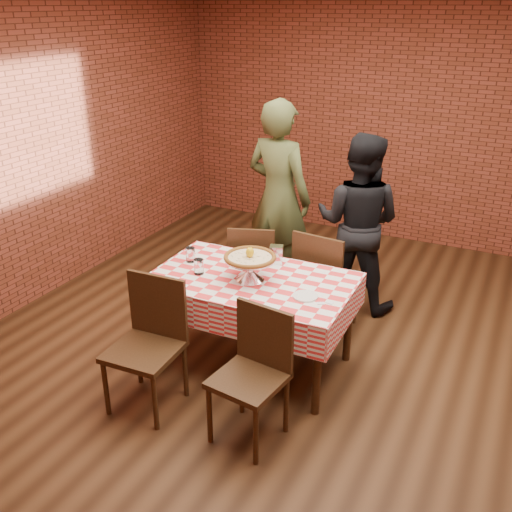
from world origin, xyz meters
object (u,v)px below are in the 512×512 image
object	(u,v)px
pizza_stand	(250,269)
water_glass_left	(199,267)
chair_near_right	(248,380)
table	(252,322)
condiment_caddy	(276,254)
pizza	(250,258)
chair_far_right	(327,279)
chair_near_left	(144,349)
diner_black	(358,223)
diner_olive	(279,198)
water_glass_right	(190,255)
chair_far_left	(254,267)

from	to	relation	value
pizza_stand	water_glass_left	bearing A→B (deg)	-167.98
chair_near_right	table	bearing A→B (deg)	122.51
water_glass_left	condiment_caddy	xyz separation A→B (m)	(0.45, 0.44, 0.01)
pizza	chair_far_right	bearing A→B (deg)	68.45
table	water_glass_left	bearing A→B (deg)	-164.74
pizza	water_glass_left	world-z (taller)	pizza
condiment_caddy	chair_near_right	size ratio (longest dim) A/B	0.16
condiment_caddy	chair_near_left	distance (m)	1.28
water_glass_left	diner_black	size ratio (longest dim) A/B	0.07
chair_near_left	diner_olive	bearing A→B (deg)	86.10
pizza	water_glass_left	bearing A→B (deg)	-167.98
water_glass_left	water_glass_right	distance (m)	0.24
table	condiment_caddy	size ratio (longest dim) A/B	10.26
water_glass_right	chair_near_left	distance (m)	0.93
water_glass_right	chair_near_left	world-z (taller)	chair_near_left
condiment_caddy	chair_far_left	bearing A→B (deg)	115.63
water_glass_right	diner_black	world-z (taller)	diner_black
pizza_stand	water_glass_left	xyz separation A→B (m)	(-0.40, -0.08, -0.03)
condiment_caddy	water_glass_left	bearing A→B (deg)	-153.51
chair_near_left	pizza	bearing A→B (deg)	57.94
water_glass_right	pizza	bearing A→B (deg)	-7.61
chair_near_right	pizza	bearing A→B (deg)	123.56
chair_far_right	water_glass_right	bearing A→B (deg)	45.77
pizza_stand	pizza	world-z (taller)	pizza
water_glass_right	chair_far_right	distance (m)	1.22
water_glass_left	chair_near_right	distance (m)	1.07
pizza_stand	diner_black	world-z (taller)	diner_black
pizza_stand	pizza	size ratio (longest dim) A/B	0.99
water_glass_left	pizza	bearing A→B (deg)	12.02
chair_far_left	diner_olive	bearing A→B (deg)	-107.73
pizza_stand	chair_far_right	distance (m)	0.96
condiment_caddy	water_glass_right	bearing A→B (deg)	-173.93
water_glass_left	water_glass_right	world-z (taller)	same
water_glass_right	water_glass_left	bearing A→B (deg)	-42.18
chair_far_left	diner_olive	distance (m)	0.76
condiment_caddy	diner_olive	size ratio (longest dim) A/B	0.08
condiment_caddy	chair_far_right	distance (m)	0.65
pizza	water_glass_right	distance (m)	0.59
table	chair_far_right	xyz separation A→B (m)	(0.32, 0.79, 0.09)
diner_olive	table	bearing A→B (deg)	116.07
table	chair_near_right	distance (m)	0.86
chair_near_left	chair_far_left	bearing A→B (deg)	85.01
pizza_stand	condiment_caddy	world-z (taller)	pizza_stand
chair_near_right	chair_far_right	world-z (taller)	chair_far_right
chair_far_left	chair_far_right	size ratio (longest dim) A/B	0.94
chair_far_right	diner_black	xyz separation A→B (m)	(0.09, 0.53, 0.35)
diner_black	chair_far_right	bearing A→B (deg)	80.41
chair_near_left	chair_near_right	xyz separation A→B (m)	(0.80, 0.03, -0.02)
table	pizza	xyz separation A→B (m)	(-0.01, -0.03, 0.56)
table	water_glass_right	world-z (taller)	water_glass_right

